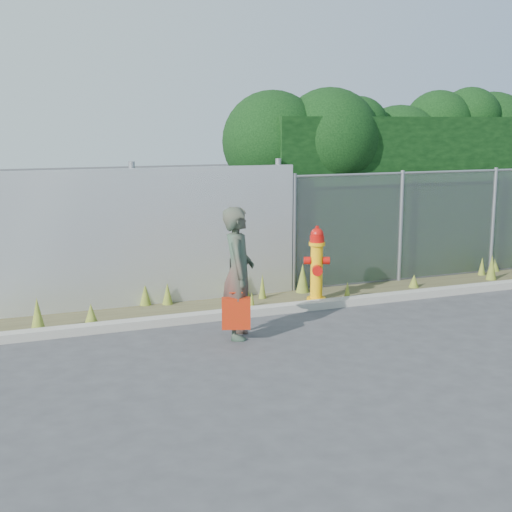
% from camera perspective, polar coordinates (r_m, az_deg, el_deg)
% --- Properties ---
extents(ground, '(80.00, 80.00, 0.00)m').
position_cam_1_polar(ground, '(9.40, 4.93, -7.34)').
color(ground, '#39393C').
rests_on(ground, ground).
extents(curb, '(16.00, 0.22, 0.12)m').
position_cam_1_polar(curb, '(10.95, 0.67, -4.37)').
color(curb, '#9A978B').
rests_on(curb, ground).
extents(weed_strip, '(16.00, 1.33, 0.55)m').
position_cam_1_polar(weed_strip, '(11.44, -1.65, -3.41)').
color(weed_strip, '#484229').
rests_on(weed_strip, ground).
extents(corrugated_fence, '(8.50, 0.21, 2.30)m').
position_cam_1_polar(corrugated_fence, '(11.15, -17.40, 0.89)').
color(corrugated_fence, silver).
rests_on(corrugated_fence, ground).
extents(chainlink_fence, '(6.50, 0.07, 2.05)m').
position_cam_1_polar(chainlink_fence, '(13.89, 15.11, 2.55)').
color(chainlink_fence, gray).
rests_on(chainlink_fence, ground).
extents(hedge, '(7.99, 2.15, 3.60)m').
position_cam_1_polar(hedge, '(14.56, 12.46, 6.97)').
color(hedge, black).
rests_on(hedge, ground).
extents(fire_hydrant, '(0.42, 0.38, 1.25)m').
position_cam_1_polar(fire_hydrant, '(11.64, 4.89, -0.74)').
color(fire_hydrant, '#EFA90C').
rests_on(fire_hydrant, ground).
extents(woman, '(0.64, 0.77, 1.79)m').
position_cam_1_polar(woman, '(9.62, -1.43, -1.36)').
color(woman, '#10684C').
rests_on(woman, ground).
extents(red_tote_bag, '(0.38, 0.14, 0.50)m').
position_cam_1_polar(red_tote_bag, '(9.50, -1.61, -4.60)').
color(red_tote_bag, '#A62609').
extents(black_shoulder_bag, '(0.22, 0.09, 0.17)m').
position_cam_1_polar(black_shoulder_bag, '(9.82, -1.45, -0.71)').
color(black_shoulder_bag, black).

